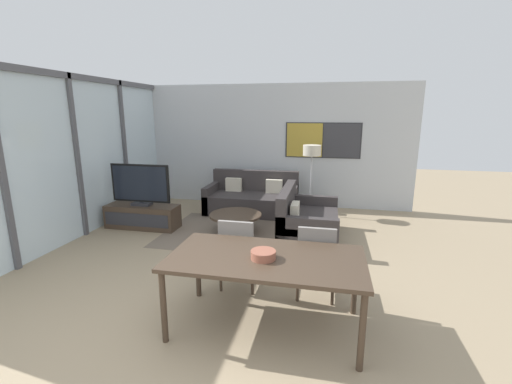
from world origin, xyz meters
The scene contains 14 objects.
ground_plane centered at (0.00, 0.00, 0.00)m, with size 24.00×24.00×0.00m, color #9E896B.
wall_back centered at (0.05, 5.66, 1.41)m, with size 6.65×0.09×2.80m.
window_wall_left centered at (-2.82, 2.83, 1.53)m, with size 0.07×5.66×2.80m.
area_rug centered at (-0.17, 3.50, 0.00)m, with size 2.58×2.03×0.01m.
tv_console centered at (-1.98, 3.42, 0.22)m, with size 1.38×0.48×0.44m.
television centered at (-1.98, 3.42, 0.83)m, with size 1.16×0.20×0.78m.
sofa_main centered at (-0.17, 4.91, 0.28)m, with size 1.96×0.97×0.89m.
sofa_side centered at (1.08, 3.49, 0.28)m, with size 0.97×1.58×0.89m.
coffee_table centered at (-0.17, 3.50, 0.27)m, with size 0.95×0.95×0.36m.
dining_table centered at (0.89, 0.83, 0.71)m, with size 1.92×0.99×0.78m.
dining_chair_left centered at (0.42, 1.54, 0.51)m, with size 0.46×0.46×0.92m.
dining_chair_centre centered at (1.36, 1.51, 0.51)m, with size 0.46×0.46×0.92m.
fruit_bowl centered at (0.87, 0.77, 0.82)m, with size 0.25×0.25×0.08m.
floor_lamp centered at (1.10, 4.98, 1.29)m, with size 0.37×0.37×1.50m.
Camera 1 is at (1.45, -2.26, 2.16)m, focal length 24.00 mm.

